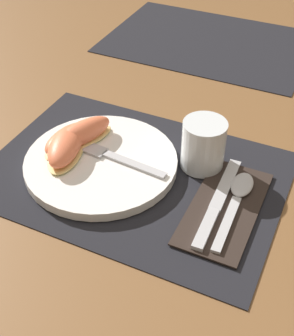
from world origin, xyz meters
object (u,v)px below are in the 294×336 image
object	(u,v)px
juice_glass	(203,147)
spoon	(238,194)
fork	(108,155)
citrus_wedge_1	(68,140)
citrus_wedge_0	(82,134)
plate	(101,163)
knife	(217,203)
citrus_wedge_2	(65,147)

from	to	relation	value
juice_glass	spoon	world-z (taller)	juice_glass
fork	citrus_wedge_1	bearing A→B (deg)	-177.74
citrus_wedge_0	fork	bearing A→B (deg)	-16.25
plate	citrus_wedge_1	xyz separation A→B (m)	(-0.07, 0.01, 0.02)
juice_glass	spoon	size ratio (longest dim) A/B	0.48
juice_glass	spoon	xyz separation A→B (m)	(0.08, -0.05, -0.03)
fork	citrus_wedge_1	world-z (taller)	citrus_wedge_1
citrus_wedge_1	knife	bearing A→B (deg)	-3.15
citrus_wedge_2	fork	bearing A→B (deg)	20.49
juice_glass	citrus_wedge_0	world-z (taller)	juice_glass
juice_glass	citrus_wedge_2	world-z (taller)	juice_glass
plate	citrus_wedge_2	distance (m)	0.06
fork	citrus_wedge_2	world-z (taller)	citrus_wedge_2
spoon	fork	distance (m)	0.22
plate	citrus_wedge_0	world-z (taller)	citrus_wedge_0
plate	citrus_wedge_2	size ratio (longest dim) A/B	2.04
spoon	citrus_wedge_1	size ratio (longest dim) A/B	1.57
citrus_wedge_0	citrus_wedge_1	world-z (taller)	citrus_wedge_0
plate	fork	distance (m)	0.02
citrus_wedge_0	spoon	bearing A→B (deg)	-0.97
citrus_wedge_0	citrus_wedge_2	xyz separation A→B (m)	(-0.01, -0.04, -0.00)
spoon	citrus_wedge_2	distance (m)	0.29
knife	fork	distance (m)	0.20
plate	fork	world-z (taller)	fork
plate	citrus_wedge_0	xyz separation A→B (m)	(-0.05, 0.03, 0.02)
juice_glass	citrus_wedge_1	distance (m)	0.23
citrus_wedge_0	juice_glass	bearing A→B (deg)	13.24
knife	citrus_wedge_2	distance (m)	0.26
plate	knife	world-z (taller)	plate
spoon	knife	bearing A→B (deg)	-128.20
spoon	citrus_wedge_0	size ratio (longest dim) A/B	1.37
citrus_wedge_0	citrus_wedge_1	distance (m)	0.03
citrus_wedge_1	plate	bearing A→B (deg)	-6.46
fork	citrus_wedge_0	xyz separation A→B (m)	(-0.06, 0.02, 0.01)
citrus_wedge_0	citrus_wedge_2	distance (m)	0.04
knife	fork	size ratio (longest dim) A/B	1.09
spoon	citrus_wedge_0	world-z (taller)	citrus_wedge_0
citrus_wedge_1	citrus_wedge_2	size ratio (longest dim) A/B	0.90
fork	citrus_wedge_0	distance (m)	0.06
juice_glass	citrus_wedge_0	bearing A→B (deg)	-166.76
knife	citrus_wedge_1	bearing A→B (deg)	176.85
knife	fork	bearing A→B (deg)	174.81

